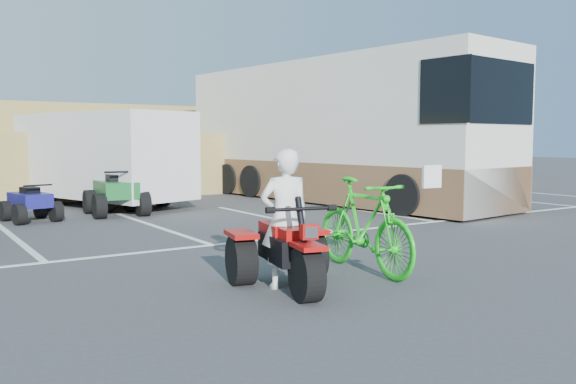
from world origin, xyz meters
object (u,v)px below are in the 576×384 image
green_dirt_bike (364,225)px  quad_atv_green (116,215)px  red_trike_atv (289,290)px  quad_atv_blue (31,221)px  rider (285,219)px  cargo_trailer (103,156)px  rv_motorhome (333,142)px

green_dirt_bike → quad_atv_green: 8.11m
red_trike_atv → quad_atv_blue: (-1.42, 8.22, 0.00)m
red_trike_atv → green_dirt_bike: 1.57m
rider → green_dirt_bike: rider is taller
red_trike_atv → green_dirt_bike: green_dirt_bike is taller
rider → green_dirt_bike: (1.37, 0.14, -0.21)m
cargo_trailer → quad_atv_green: bearing=-116.9°
red_trike_atv → quad_atv_green: (0.51, 8.33, 0.00)m
green_dirt_bike → rv_motorhome: 9.93m
cargo_trailer → green_dirt_bike: bearing=-104.9°
green_dirt_bike → quad_atv_blue: 8.45m
red_trike_atv → rider: (0.03, 0.15, 0.85)m
red_trike_atv → quad_atv_blue: red_trike_atv is taller
green_dirt_bike → quad_atv_blue: size_ratio=1.65×
rv_motorhome → green_dirt_bike: bearing=-131.2°
red_trike_atv → green_dirt_bike: size_ratio=0.77×
rider → green_dirt_bike: 1.39m
green_dirt_bike → rv_motorhome: bearing=59.5°
rv_motorhome → quad_atv_blue: 8.64m
red_trike_atv → quad_atv_blue: 8.35m
red_trike_atv → cargo_trailer: 10.56m
green_dirt_bike → red_trike_atv: bearing=-164.0°
quad_atv_green → red_trike_atv: bearing=-89.5°
cargo_trailer → quad_atv_green: cargo_trailer is taller
red_trike_atv → quad_atv_green: 8.34m
rider → cargo_trailer: 10.34m
red_trike_atv → cargo_trailer: bearing=98.5°
green_dirt_bike → quad_atv_blue: (-2.82, 7.93, -0.64)m
quad_atv_blue → quad_atv_green: bearing=-7.2°
rv_motorhome → quad_atv_blue: bearing=174.8°
green_dirt_bike → cargo_trailer: 10.19m
quad_atv_blue → quad_atv_green: size_ratio=0.78×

